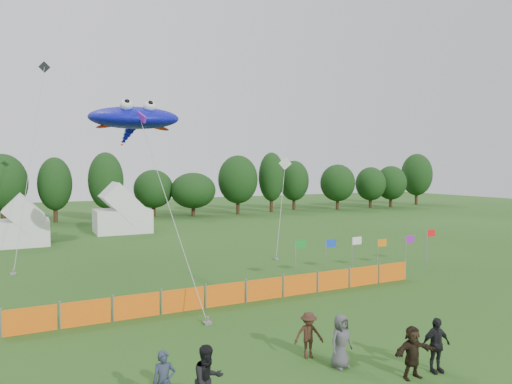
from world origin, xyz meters
name	(u,v)px	position (x,y,z in m)	size (l,w,h in m)	color
ground	(336,357)	(0.00, 0.00, 0.00)	(160.00, 160.00, 0.00)	#234C16
treeline	(127,185)	(1.61, 44.93, 4.18)	(104.57, 8.78, 8.36)	#382314
tent_left	(24,224)	(-9.50, 29.31, 1.69)	(3.78, 3.78, 3.34)	silver
tent_right	(122,213)	(-1.02, 33.32, 1.86)	(5.23, 4.18, 3.69)	white
barrier_fence	(245,292)	(-0.11, 6.91, 0.50)	(19.90, 0.06, 1.00)	orange
flag_row	(368,248)	(9.12, 9.24, 1.45)	(10.73, 0.36, 2.29)	gray
spectator_a	(164,382)	(-6.04, -0.91, 0.81)	(0.59, 0.39, 1.62)	#283043
spectator_b	(208,381)	(-5.09, -1.54, 0.91)	(0.89, 0.69, 1.83)	black
spectator_c	(309,335)	(-0.85, 0.36, 0.76)	(0.98, 0.56, 1.52)	#382116
spectator_d	(436,345)	(2.06, -2.26, 0.84)	(0.99, 0.41, 1.69)	black
spectator_e	(341,341)	(-0.36, -0.71, 0.84)	(0.82, 0.54, 1.68)	#46454A
spectator_f	(413,352)	(1.11, -2.26, 0.78)	(1.46, 0.46, 1.57)	black
stingray_kite	(133,119)	(-3.35, 15.76, 9.20)	(5.92, 17.62, 10.18)	#0E11C7
small_kite_white	(283,185)	(10.83, 22.49, 4.82)	(7.50, 10.75, 7.34)	white
small_kite_dark	(34,135)	(-8.65, 24.74, 8.66)	(2.87, 11.57, 14.96)	black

